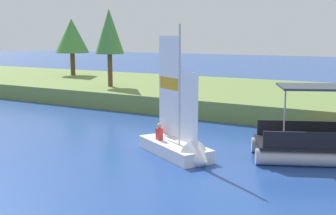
{
  "coord_description": "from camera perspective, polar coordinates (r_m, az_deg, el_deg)",
  "views": [
    {
      "loc": [
        12.99,
        -5.79,
        4.65
      ],
      "look_at": [
        2.38,
        12.18,
        1.2
      ],
      "focal_mm": 46.11,
      "sensor_mm": 36.0,
      "label": 1
    }
  ],
  "objects": [
    {
      "name": "shoreline_tree_left",
      "position": [
        41.17,
        -12.6,
        9.2
      ],
      "size": [
        3.12,
        3.12,
        5.19
      ],
      "color": "brown",
      "rests_on": "shore_bank"
    },
    {
      "name": "shore_bank",
      "position": [
        31.43,
        5.87,
        1.82
      ],
      "size": [
        80.0,
        13.82,
        1.08
      ],
      "primitive_type": "cube",
      "color": "olive",
      "rests_on": "ground"
    },
    {
      "name": "shoreline_tree_midleft",
      "position": [
        31.24,
        -7.77,
        9.85
      ],
      "size": [
        2.07,
        2.07,
        5.51
      ],
      "color": "brown",
      "rests_on": "shore_bank"
    },
    {
      "name": "sailboat",
      "position": [
        16.67,
        1.89,
        -5.26
      ],
      "size": [
        4.2,
        3.16,
        5.48
      ],
      "rotation": [
        0.0,
        0.0,
        -0.52
      ],
      "color": "white",
      "rests_on": "ground"
    },
    {
      "name": "pontoon_boat",
      "position": [
        17.43,
        20.47,
        -4.38
      ],
      "size": [
        6.04,
        4.42,
        2.83
      ],
      "rotation": [
        0.0,
        0.0,
        0.43
      ],
      "color": "#B2B2B7",
      "rests_on": "ground"
    },
    {
      "name": "wooden_dock",
      "position": [
        20.17,
        19.71,
        -3.85
      ],
      "size": [
        1.94,
        5.11,
        0.45
      ],
      "primitive_type": "cube",
      "color": "brown",
      "rests_on": "ground"
    }
  ]
}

